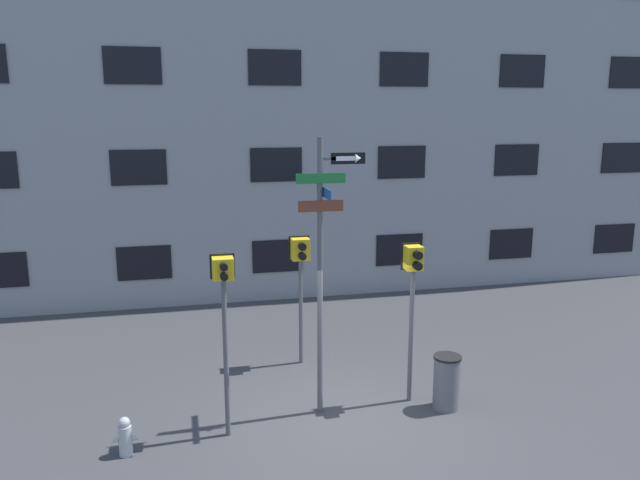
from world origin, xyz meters
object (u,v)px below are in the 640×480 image
(street_sign_pole, at_px, (323,254))
(pedestrian_signal_right, at_px, (413,281))
(pedestrian_signal_left, at_px, (224,299))
(pedestrian_signal_across, at_px, (301,264))
(fire_hydrant, at_px, (125,437))
(trash_bin, at_px, (447,382))

(street_sign_pole, bearing_deg, pedestrian_signal_right, 2.37)
(pedestrian_signal_left, relative_size, pedestrian_signal_across, 1.12)
(fire_hydrant, bearing_deg, trash_bin, 3.58)
(pedestrian_signal_left, bearing_deg, street_sign_pole, 14.49)
(fire_hydrant, bearing_deg, pedestrian_signal_left, 9.02)
(pedestrian_signal_right, relative_size, fire_hydrant, 4.67)
(pedestrian_signal_across, bearing_deg, pedestrian_signal_right, -53.32)
(trash_bin, bearing_deg, street_sign_pole, 170.84)
(trash_bin, bearing_deg, pedestrian_signal_right, 141.78)
(pedestrian_signal_right, height_order, trash_bin, pedestrian_signal_right)
(pedestrian_signal_left, bearing_deg, fire_hydrant, -170.98)
(pedestrian_signal_right, distance_m, trash_bin, 1.83)
(pedestrian_signal_across, bearing_deg, trash_bin, -50.29)
(pedestrian_signal_left, height_order, pedestrian_signal_across, pedestrian_signal_left)
(pedestrian_signal_across, height_order, fire_hydrant, pedestrian_signal_across)
(pedestrian_signal_left, xyz_separation_m, trash_bin, (3.73, 0.09, -1.77))
(fire_hydrant, xyz_separation_m, trash_bin, (5.27, 0.33, 0.19))
(pedestrian_signal_left, relative_size, pedestrian_signal_right, 1.03)
(pedestrian_signal_right, relative_size, trash_bin, 2.97)
(street_sign_pole, relative_size, trash_bin, 4.88)
(street_sign_pole, height_order, pedestrian_signal_across, street_sign_pole)
(street_sign_pole, xyz_separation_m, pedestrian_signal_right, (1.58, 0.07, -0.56))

